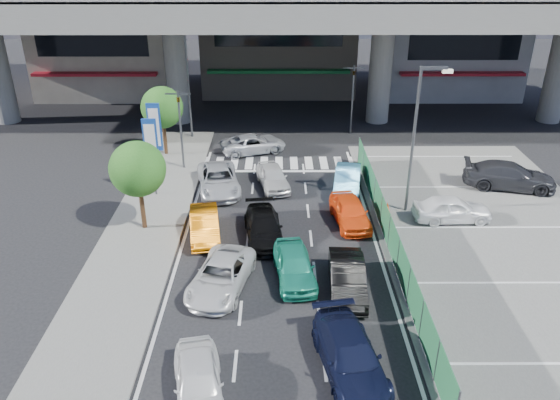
{
  "coord_description": "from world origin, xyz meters",
  "views": [
    {
      "loc": [
        -0.05,
        -20.84,
        13.92
      ],
      "look_at": [
        0.04,
        3.77,
        1.79
      ],
      "focal_mm": 35.0,
      "sensor_mm": 36.0,
      "label": 1
    }
  ],
  "objects_px": {
    "van_white_back_left": "(198,382)",
    "crossing_wagon_silver": "(253,144)",
    "minivan_navy_back": "(350,355)",
    "wagon_silver_front_left": "(219,180)",
    "signboard_far": "(155,129)",
    "parked_sedan_dgrey": "(510,176)",
    "taxi_teal_mid": "(294,265)",
    "traffic_light_right": "(353,82)",
    "kei_truck_front_right": "(347,180)",
    "taxi_orange_left": "(205,225)",
    "sedan_white_front_mid": "(273,177)",
    "traffic_cone": "(387,208)",
    "signboard_near": "(151,147)",
    "hatch_black_mid_right": "(347,278)",
    "traffic_light_left": "(179,111)",
    "taxi_orange_right": "(350,212)",
    "tree_far": "(162,108)",
    "tree_near": "(138,169)",
    "sedan_black_mid": "(264,227)",
    "parked_sedan_white": "(452,209)",
    "street_lamp_left": "(190,75)",
    "sedan_white_mid_left": "(221,276)",
    "street_lamp_right": "(418,129)"
  },
  "relations": [
    {
      "from": "minivan_navy_back",
      "to": "kei_truck_front_right",
      "type": "distance_m",
      "value": 15.02
    },
    {
      "from": "traffic_light_right",
      "to": "street_lamp_right",
      "type": "height_order",
      "value": "street_lamp_right"
    },
    {
      "from": "sedan_black_mid",
      "to": "wagon_silver_front_left",
      "type": "distance_m",
      "value": 6.37
    },
    {
      "from": "parked_sedan_white",
      "to": "parked_sedan_dgrey",
      "type": "xyz_separation_m",
      "value": [
        4.63,
        4.17,
        0.08
      ]
    },
    {
      "from": "sedan_black_mid",
      "to": "traffic_light_left",
      "type": "bearing_deg",
      "value": 113.89
    },
    {
      "from": "taxi_teal_mid",
      "to": "taxi_orange_left",
      "type": "relative_size",
      "value": 1.01
    },
    {
      "from": "minivan_navy_back",
      "to": "taxi_orange_left",
      "type": "bearing_deg",
      "value": 112.84
    },
    {
      "from": "taxi_teal_mid",
      "to": "parked_sedan_white",
      "type": "height_order",
      "value": "parked_sedan_white"
    },
    {
      "from": "kei_truck_front_right",
      "to": "parked_sedan_dgrey",
      "type": "relative_size",
      "value": 0.79
    },
    {
      "from": "traffic_light_left",
      "to": "tree_far",
      "type": "bearing_deg",
      "value": 122.62
    },
    {
      "from": "traffic_light_right",
      "to": "kei_truck_front_right",
      "type": "height_order",
      "value": "traffic_light_right"
    },
    {
      "from": "minivan_navy_back",
      "to": "tree_near",
      "type": "bearing_deg",
      "value": 122.3
    },
    {
      "from": "taxi_teal_mid",
      "to": "sedan_white_front_mid",
      "type": "distance_m",
      "value": 9.81
    },
    {
      "from": "traffic_light_left",
      "to": "wagon_silver_front_left",
      "type": "distance_m",
      "value": 5.29
    },
    {
      "from": "van_white_back_left",
      "to": "crossing_wagon_silver",
      "type": "relative_size",
      "value": 0.87
    },
    {
      "from": "signboard_far",
      "to": "taxi_teal_mid",
      "type": "distance_m",
      "value": 14.38
    },
    {
      "from": "signboard_near",
      "to": "hatch_black_mid_right",
      "type": "distance_m",
      "value": 14.06
    },
    {
      "from": "sedan_white_front_mid",
      "to": "parked_sedan_dgrey",
      "type": "distance_m",
      "value": 14.16
    },
    {
      "from": "traffic_light_left",
      "to": "sedan_white_front_mid",
      "type": "xyz_separation_m",
      "value": [
        5.82,
        -2.78,
        -3.27
      ]
    },
    {
      "from": "taxi_orange_left",
      "to": "wagon_silver_front_left",
      "type": "height_order",
      "value": "wagon_silver_front_left"
    },
    {
      "from": "sedan_white_front_mid",
      "to": "traffic_cone",
      "type": "relative_size",
      "value": 5.54
    },
    {
      "from": "taxi_teal_mid",
      "to": "traffic_light_right",
      "type": "bearing_deg",
      "value": 69.17
    },
    {
      "from": "taxi_orange_left",
      "to": "taxi_orange_right",
      "type": "height_order",
      "value": "taxi_orange_right"
    },
    {
      "from": "hatch_black_mid_right",
      "to": "parked_sedan_dgrey",
      "type": "distance_m",
      "value": 15.11
    },
    {
      "from": "traffic_light_left",
      "to": "van_white_back_left",
      "type": "relative_size",
      "value": 1.32
    },
    {
      "from": "sedan_white_mid_left",
      "to": "crossing_wagon_silver",
      "type": "height_order",
      "value": "sedan_white_mid_left"
    },
    {
      "from": "taxi_teal_mid",
      "to": "crossing_wagon_silver",
      "type": "distance_m",
      "value": 15.75
    },
    {
      "from": "traffic_light_left",
      "to": "taxi_orange_right",
      "type": "bearing_deg",
      "value": -36.63
    },
    {
      "from": "parked_sedan_dgrey",
      "to": "street_lamp_left",
      "type": "bearing_deg",
      "value": 78.85
    },
    {
      "from": "street_lamp_right",
      "to": "sedan_white_front_mid",
      "type": "xyz_separation_m",
      "value": [
        -7.55,
        3.22,
        -4.11
      ]
    },
    {
      "from": "minivan_navy_back",
      "to": "wagon_silver_front_left",
      "type": "distance_m",
      "value": 16.14
    },
    {
      "from": "traffic_light_left",
      "to": "taxi_orange_right",
      "type": "xyz_separation_m",
      "value": [
        9.94,
        -7.39,
        -3.25
      ]
    },
    {
      "from": "traffic_light_left",
      "to": "crossing_wagon_silver",
      "type": "height_order",
      "value": "traffic_light_left"
    },
    {
      "from": "van_white_back_left",
      "to": "crossing_wagon_silver",
      "type": "xyz_separation_m",
      "value": [
        0.89,
        22.46,
        -0.04
      ]
    },
    {
      "from": "signboard_far",
      "to": "parked_sedan_dgrey",
      "type": "relative_size",
      "value": 0.89
    },
    {
      "from": "tree_far",
      "to": "crossing_wagon_silver",
      "type": "relative_size",
      "value": 1.06
    },
    {
      "from": "parked_sedan_dgrey",
      "to": "taxi_orange_right",
      "type": "bearing_deg",
      "value": 126.47
    },
    {
      "from": "tree_near",
      "to": "sedan_white_mid_left",
      "type": "relative_size",
      "value": 1.04
    },
    {
      "from": "signboard_far",
      "to": "tree_far",
      "type": "relative_size",
      "value": 0.98
    },
    {
      "from": "traffic_light_right",
      "to": "tree_near",
      "type": "distance_m",
      "value": 19.53
    },
    {
      "from": "taxi_teal_mid",
      "to": "traffic_cone",
      "type": "bearing_deg",
      "value": 42.45
    },
    {
      "from": "parked_sedan_dgrey",
      "to": "traffic_cone",
      "type": "height_order",
      "value": "parked_sedan_dgrey"
    },
    {
      "from": "kei_truck_front_right",
      "to": "parked_sedan_dgrey",
      "type": "xyz_separation_m",
      "value": [
        9.72,
        0.27,
        0.14
      ]
    },
    {
      "from": "traffic_cone",
      "to": "tree_near",
      "type": "bearing_deg",
      "value": -173.12
    },
    {
      "from": "van_white_back_left",
      "to": "tree_far",
      "type": "bearing_deg",
      "value": 91.86
    },
    {
      "from": "traffic_cone",
      "to": "minivan_navy_back",
      "type": "bearing_deg",
      "value": -106.33
    },
    {
      "from": "minivan_navy_back",
      "to": "sedan_white_front_mid",
      "type": "height_order",
      "value": "minivan_navy_back"
    },
    {
      "from": "signboard_near",
      "to": "hatch_black_mid_right",
      "type": "relative_size",
      "value": 1.12
    },
    {
      "from": "traffic_light_right",
      "to": "signboard_near",
      "type": "bearing_deg",
      "value": -139.09
    },
    {
      "from": "traffic_light_right",
      "to": "taxi_orange_left",
      "type": "height_order",
      "value": "traffic_light_right"
    }
  ]
}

